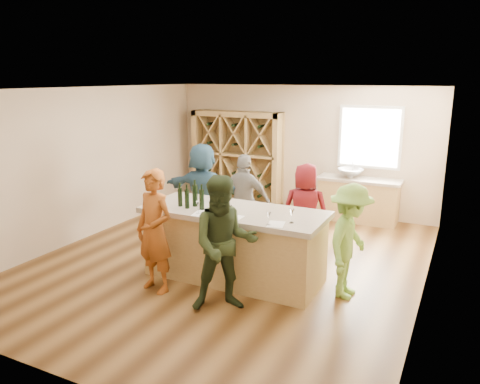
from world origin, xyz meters
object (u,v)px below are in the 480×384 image
at_px(person_far_mid, 245,201).
at_px(wine_bottle_a, 180,197).
at_px(wine_bottle_d, 202,200).
at_px(person_server, 350,241).
at_px(person_near_right, 224,244).
at_px(wine_bottle_b, 187,199).
at_px(wine_bottle_c, 195,196).
at_px(wine_rack, 237,159).
at_px(person_near_left, 155,231).
at_px(person_far_left, 203,190).
at_px(tasting_counter_base, 234,247).
at_px(sink, 350,173).
at_px(person_far_right, 305,211).
at_px(wine_bottle_f, 227,205).
at_px(wine_bottle_e, 213,199).

bearing_deg(person_far_mid, wine_bottle_a, 77.42).
bearing_deg(wine_bottle_a, wine_bottle_d, -1.86).
bearing_deg(wine_bottle_d, person_server, 9.77).
relative_size(wine_bottle_a, person_near_right, 0.16).
xyz_separation_m(wine_bottle_b, wine_bottle_c, (0.04, 0.15, 0.02)).
height_order(wine_rack, person_far_mid, wine_rack).
height_order(person_near_left, person_far_left, person_far_left).
relative_size(wine_bottle_d, person_server, 0.19).
height_order(person_near_right, person_server, person_near_right).
bearing_deg(wine_bottle_c, tasting_counter_base, 8.71).
xyz_separation_m(wine_bottle_a, person_far_left, (-0.59, 1.65, -0.32)).
bearing_deg(person_far_left, wine_bottle_c, 110.37).
height_order(sink, person_far_right, person_far_right).
distance_m(sink, tasting_counter_base, 3.87).
bearing_deg(person_far_left, person_server, 150.51).
distance_m(wine_bottle_a, wine_bottle_c, 0.23).
xyz_separation_m(wine_rack, person_far_right, (2.53, -2.50, -0.30)).
xyz_separation_m(person_server, wine_bottle_f, (-1.64, -0.46, 0.43)).
distance_m(person_near_left, person_far_mid, 2.21).
distance_m(wine_bottle_e, person_server, 2.04).
bearing_deg(person_server, person_far_mid, 65.85).
bearing_deg(tasting_counter_base, person_near_right, -70.28).
bearing_deg(wine_bottle_c, person_far_right, 47.87).
relative_size(wine_rack, tasting_counter_base, 0.85).
bearing_deg(person_far_right, wine_rack, -56.02).
bearing_deg(wine_rack, person_far_right, -44.65).
distance_m(wine_bottle_b, person_far_left, 1.89).
height_order(tasting_counter_base, person_server, person_server).
distance_m(sink, person_server, 3.69).
relative_size(wine_bottle_e, wine_bottle_f, 1.08).
height_order(wine_rack, person_server, wine_rack).
bearing_deg(person_near_right, sink, 50.90).
bearing_deg(person_server, wine_bottle_b, 104.17).
height_order(tasting_counter_base, person_near_left, person_near_left).
xyz_separation_m(sink, tasting_counter_base, (-0.83, -3.74, -0.51)).
height_order(wine_rack, person_near_right, wine_rack).
xyz_separation_m(person_near_right, person_far_mid, (-0.79, 2.24, -0.06)).
bearing_deg(person_far_right, person_near_left, 44.47).
height_order(wine_bottle_c, wine_bottle_f, wine_bottle_c).
relative_size(sink, person_far_right, 0.34).
bearing_deg(sink, wine_bottle_d, -107.66).
distance_m(wine_bottle_b, person_server, 2.41).
relative_size(wine_bottle_b, wine_bottle_c, 0.87).
xyz_separation_m(person_near_right, person_server, (1.36, 1.07, -0.09)).
bearing_deg(sink, person_far_right, -93.97).
height_order(wine_bottle_c, person_server, person_server).
xyz_separation_m(tasting_counter_base, wine_bottle_d, (-0.43, -0.21, 0.73)).
bearing_deg(tasting_counter_base, wine_bottle_f, -80.54).
xyz_separation_m(wine_bottle_e, person_near_right, (0.60, -0.77, -0.35)).
distance_m(tasting_counter_base, wine_bottle_b, 1.00).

